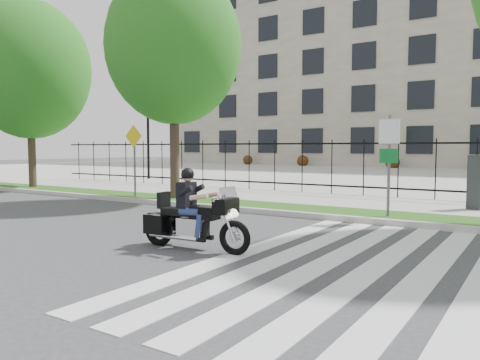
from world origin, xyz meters
The scene contains 14 objects.
ground centered at (0.00, 0.00, 0.00)m, with size 120.00×120.00×0.00m, color #353537.
curb centered at (0.00, 4.10, 0.07)m, with size 60.00×0.20×0.15m, color #B0ADA5.
grass_verge centered at (0.00, 4.95, 0.07)m, with size 60.00×1.50×0.15m, color #224E13.
sidewalk centered at (0.00, 7.45, 0.07)m, with size 60.00×3.50×0.15m, color #A7A59C.
plaza centered at (0.00, 25.00, 0.05)m, with size 80.00×34.00×0.10m, color #A7A59C.
crosswalk_stripes centered at (4.83, 0.00, 0.01)m, with size 5.70×8.00×0.01m, color silver, non-canonical shape.
iron_fence centered at (0.00, 9.20, 1.15)m, with size 30.00×0.06×2.00m, color black, non-canonical shape.
office_building centered at (0.00, 44.92, 9.97)m, with size 60.00×21.90×20.15m.
lamp_post_left centered at (-12.00, 12.00, 3.21)m, with size 1.06×0.70×4.25m.
street_tree_0 centered at (-12.04, 4.95, 5.17)m, with size 5.13×5.13×7.98m.
street_tree_1 centered at (-3.91, 4.95, 5.22)m, with size 4.52×4.52×7.68m.
sign_pole_regulatory centered at (3.36, 4.58, 1.74)m, with size 0.50×0.09×2.50m.
sign_pole_warning centered at (-5.45, 4.58, 1.74)m, with size 0.78×0.09×2.49m.
motorcycle_rider centered at (1.29, -0.50, 0.60)m, with size 2.32×0.70×1.79m.
Camera 1 is at (6.59, -7.07, 1.86)m, focal length 35.00 mm.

